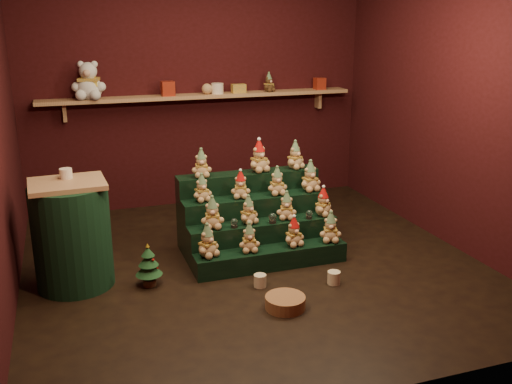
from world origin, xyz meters
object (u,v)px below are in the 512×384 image
object	(u,v)px
side_table	(72,235)
mug_left	(260,281)
brown_bear	(269,82)
wicker_basket	(285,302)
snow_globe_b	(273,218)
white_bear	(88,75)
mini_christmas_tree	(149,265)
snow_globe_c	(309,214)
mug_right	(334,278)
riser_tier_front	(271,258)
snow_globe_a	(234,223)

from	to	relation	value
side_table	mug_left	size ratio (longest dim) A/B	8.56
mug_left	brown_bear	bearing A→B (deg)	68.42
side_table	wicker_basket	world-z (taller)	side_table
snow_globe_b	wicker_basket	world-z (taller)	snow_globe_b
wicker_basket	white_bear	world-z (taller)	white_bear
mini_christmas_tree	white_bear	size ratio (longest dim) A/B	0.75
mini_christmas_tree	wicker_basket	world-z (taller)	mini_christmas_tree
snow_globe_c	side_table	world-z (taller)	side_table
mug_right	brown_bear	bearing A→B (deg)	83.11
riser_tier_front	mug_left	world-z (taller)	riser_tier_front
snow_globe_b	brown_bear	bearing A→B (deg)	71.18
snow_globe_c	mini_christmas_tree	size ratio (longest dim) A/B	0.22
mug_right	white_bear	distance (m)	3.35
snow_globe_c	wicker_basket	xyz separation A→B (m)	(-0.59, -0.91, -0.35)
snow_globe_c	snow_globe_b	bearing A→B (deg)	180.00
snow_globe_a	side_table	bearing A→B (deg)	178.21
mug_left	wicker_basket	size ratio (longest dim) A/B	0.34
snow_globe_c	white_bear	size ratio (longest dim) A/B	0.17
mini_christmas_tree	white_bear	bearing A→B (deg)	97.62
riser_tier_front	side_table	bearing A→B (deg)	173.07
snow_globe_b	mini_christmas_tree	bearing A→B (deg)	-171.56
snow_globe_a	mug_right	world-z (taller)	snow_globe_a
snow_globe_a	brown_bear	world-z (taller)	brown_bear
side_table	mug_right	world-z (taller)	side_table
snow_globe_b	white_bear	xyz separation A→B (m)	(-1.43, 1.78, 1.16)
mug_right	riser_tier_front	bearing A→B (deg)	128.59
snow_globe_b	white_bear	distance (m)	2.56
side_table	wicker_basket	bearing A→B (deg)	-35.16
snow_globe_a	snow_globe_c	world-z (taller)	snow_globe_a
snow_globe_c	side_table	distance (m)	2.11
mini_christmas_tree	wicker_basket	xyz separation A→B (m)	(0.93, -0.73, -0.14)
wicker_basket	mini_christmas_tree	bearing A→B (deg)	141.79
riser_tier_front	mug_right	size ratio (longest dim) A/B	12.80
wicker_basket	mug_right	bearing A→B (deg)	25.81
riser_tier_front	snow_globe_a	bearing A→B (deg)	151.47
snow_globe_b	wicker_basket	distance (m)	1.00
brown_bear	wicker_basket	bearing A→B (deg)	-133.92
side_table	white_bear	xyz separation A→B (m)	(0.32, 1.74, 1.13)
riser_tier_front	mug_left	distance (m)	0.40
mug_right	snow_globe_c	bearing A→B (deg)	85.71
snow_globe_c	snow_globe_a	bearing A→B (deg)	180.00
mini_christmas_tree	brown_bear	size ratio (longest dim) A/B	1.74
riser_tier_front	white_bear	xyz separation A→B (m)	(-1.35, 1.94, 1.48)
snow_globe_b	snow_globe_c	distance (m)	0.36
snow_globe_a	snow_globe_c	bearing A→B (deg)	0.00
wicker_basket	riser_tier_front	bearing A→B (deg)	77.90
snow_globe_a	mug_left	bearing A→B (deg)	-81.59
snow_globe_a	mug_left	world-z (taller)	snow_globe_a
side_table	mini_christmas_tree	world-z (taller)	side_table
snow_globe_a	mug_right	size ratio (longest dim) A/B	0.78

